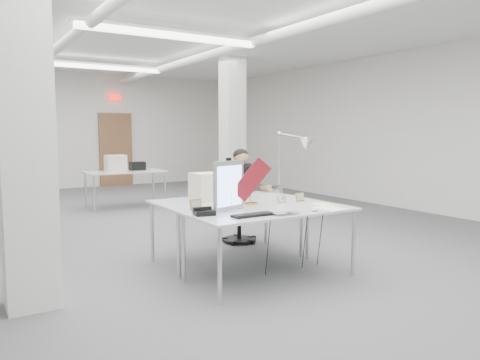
% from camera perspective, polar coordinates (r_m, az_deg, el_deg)
% --- Properties ---
extents(room_shell, '(10.04, 14.04, 3.24)m').
position_cam_1_polar(room_shell, '(7.24, -8.19, 6.78)').
color(room_shell, '#505053').
rests_on(room_shell, ground).
extents(desk_main, '(1.80, 0.90, 0.02)m').
position_cam_1_polar(desk_main, '(4.99, 3.76, -3.77)').
color(desk_main, silver).
rests_on(desk_main, room_shell).
extents(desk_second, '(1.80, 0.90, 0.02)m').
position_cam_1_polar(desk_second, '(5.74, -1.46, -2.48)').
color(desk_second, silver).
rests_on(desk_second, room_shell).
extents(bg_desk_a, '(1.60, 0.80, 0.02)m').
position_cam_1_polar(bg_desk_a, '(10.02, -13.80, 0.98)').
color(bg_desk_a, silver).
rests_on(bg_desk_a, room_shell).
extents(bg_desk_b, '(1.60, 0.80, 0.02)m').
position_cam_1_polar(bg_desk_b, '(11.79, -26.44, 1.26)').
color(bg_desk_b, silver).
rests_on(bg_desk_b, room_shell).
extents(office_chair, '(0.61, 0.61, 0.97)m').
position_cam_1_polar(office_chair, '(6.68, -0.09, -3.52)').
color(office_chair, black).
rests_on(office_chair, room_shell).
extents(seated_person, '(0.69, 0.77, 0.94)m').
position_cam_1_polar(seated_person, '(6.59, 0.14, -0.00)').
color(seated_person, black).
rests_on(seated_person, office_chair).
extents(monitor, '(0.42, 0.16, 0.53)m').
position_cam_1_polar(monitor, '(4.89, -1.38, -0.70)').
color(monitor, '#A3A3A7').
rests_on(monitor, desk_main).
extents(pennant, '(0.43, 0.15, 0.48)m').
position_cam_1_polar(pennant, '(5.00, 1.42, 0.05)').
color(pennant, maroon).
rests_on(pennant, monitor).
extents(keyboard, '(0.44, 0.15, 0.02)m').
position_cam_1_polar(keyboard, '(4.61, 1.62, -4.28)').
color(keyboard, black).
rests_on(keyboard, desk_main).
extents(laptop, '(0.31, 0.21, 0.02)m').
position_cam_1_polar(laptop, '(4.67, 5.97, -4.16)').
color(laptop, '#A5A6AA').
rests_on(laptop, desk_main).
extents(mouse, '(0.10, 0.08, 0.04)m').
position_cam_1_polar(mouse, '(4.92, 9.10, -3.63)').
color(mouse, silver).
rests_on(mouse, desk_main).
extents(bankers_lamp, '(0.30, 0.19, 0.31)m').
position_cam_1_polar(bankers_lamp, '(5.32, 1.22, -1.33)').
color(bankers_lamp, gold).
rests_on(bankers_lamp, desk_main).
extents(desk_phone, '(0.22, 0.21, 0.05)m').
position_cam_1_polar(desk_phone, '(4.68, -4.40, -3.98)').
color(desk_phone, black).
rests_on(desk_phone, desk_main).
extents(picture_frame_left, '(0.15, 0.06, 0.12)m').
position_cam_1_polar(picture_frame_left, '(4.96, -5.42, -3.02)').
color(picture_frame_left, '#A67D47').
rests_on(picture_frame_left, desk_main).
extents(picture_frame_right, '(0.13, 0.04, 0.10)m').
position_cam_1_polar(picture_frame_right, '(5.60, 7.30, -2.09)').
color(picture_frame_right, '#AC8C4A').
rests_on(picture_frame_right, desk_main).
extents(desk_clock, '(0.12, 0.05, 0.11)m').
position_cam_1_polar(desk_clock, '(5.46, 5.10, -2.27)').
color(desk_clock, '#A5A5A9').
rests_on(desk_clock, desk_main).
extents(paper_stack_a, '(0.27, 0.36, 0.01)m').
position_cam_1_polar(paper_stack_a, '(5.14, 10.83, -3.40)').
color(paper_stack_a, white).
rests_on(paper_stack_a, desk_main).
extents(paper_stack_b, '(0.18, 0.24, 0.01)m').
position_cam_1_polar(paper_stack_b, '(5.35, 10.41, -3.03)').
color(paper_stack_b, '#F6F393').
rests_on(paper_stack_b, desk_main).
extents(paper_stack_c, '(0.21, 0.15, 0.01)m').
position_cam_1_polar(paper_stack_c, '(5.45, 9.51, -2.85)').
color(paper_stack_c, silver).
rests_on(paper_stack_c, desk_main).
extents(beige_monitor, '(0.35, 0.33, 0.33)m').
position_cam_1_polar(beige_monitor, '(5.66, -4.05, -0.80)').
color(beige_monitor, beige).
rests_on(beige_monitor, desk_second).
extents(architect_lamp, '(0.29, 0.76, 0.97)m').
position_cam_1_polar(architect_lamp, '(6.05, 6.19, 2.67)').
color(architect_lamp, silver).
rests_on(architect_lamp, desk_second).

